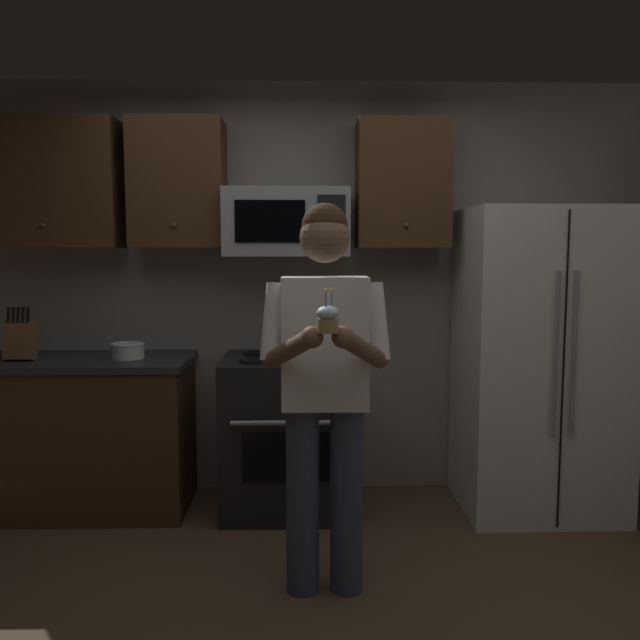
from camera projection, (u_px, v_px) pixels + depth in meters
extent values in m
plane|color=brown|center=(317.00, 638.00, 2.64)|extent=(6.00, 6.00, 0.00)
cube|color=gray|center=(311.00, 290.00, 4.24)|extent=(4.40, 0.10, 2.60)
cube|color=black|center=(287.00, 433.00, 3.94)|extent=(0.76, 0.66, 0.92)
cube|color=black|center=(286.00, 457.00, 3.61)|extent=(0.48, 0.01, 0.28)
cylinder|color=#99999E|center=(286.00, 423.00, 3.57)|extent=(0.60, 0.03, 0.03)
cylinder|color=black|center=(255.00, 361.00, 3.75)|extent=(0.18, 0.18, 0.01)
cylinder|color=black|center=(318.00, 360.00, 3.76)|extent=(0.18, 0.18, 0.01)
cylinder|color=black|center=(258.00, 353.00, 4.03)|extent=(0.18, 0.18, 0.01)
cylinder|color=black|center=(317.00, 353.00, 4.04)|extent=(0.18, 0.18, 0.01)
cube|color=#9EA0A5|center=(287.00, 223.00, 3.93)|extent=(0.74, 0.40, 0.40)
cube|color=black|center=(270.00, 221.00, 3.72)|extent=(0.40, 0.01, 0.24)
cube|color=black|center=(331.00, 221.00, 3.73)|extent=(0.16, 0.01, 0.30)
cube|color=white|center=(539.00, 361.00, 3.89)|extent=(0.90, 0.72, 1.80)
cylinder|color=gray|center=(556.00, 354.00, 3.51)|extent=(0.02, 0.02, 0.90)
cylinder|color=gray|center=(574.00, 354.00, 3.51)|extent=(0.02, 0.02, 0.90)
cube|color=black|center=(563.00, 372.00, 3.53)|extent=(0.01, 0.01, 1.74)
cube|color=#4C301C|center=(53.00, 184.00, 3.92)|extent=(0.80, 0.34, 0.76)
sphere|color=brown|center=(43.00, 225.00, 3.76)|extent=(0.03, 0.03, 0.03)
cube|color=#4C301C|center=(179.00, 184.00, 3.94)|extent=(0.55, 0.34, 0.76)
sphere|color=brown|center=(174.00, 225.00, 3.78)|extent=(0.03, 0.03, 0.03)
cube|color=#4C301C|center=(402.00, 185.00, 3.97)|extent=(0.55, 0.34, 0.76)
sphere|color=brown|center=(406.00, 225.00, 3.82)|extent=(0.03, 0.03, 0.03)
cube|color=#4C301C|center=(71.00, 437.00, 3.93)|extent=(1.40, 0.62, 0.88)
cube|color=#2D2D33|center=(68.00, 361.00, 3.88)|extent=(1.44, 0.66, 0.04)
cube|color=brown|center=(21.00, 341.00, 3.81)|extent=(0.16, 0.15, 0.24)
cylinder|color=black|center=(9.00, 315.00, 3.77)|extent=(0.02, 0.04, 0.09)
cylinder|color=black|center=(13.00, 315.00, 3.77)|extent=(0.02, 0.04, 0.09)
cylinder|color=black|center=(18.00, 315.00, 3.78)|extent=(0.02, 0.04, 0.09)
cylinder|color=black|center=(23.00, 315.00, 3.78)|extent=(0.02, 0.04, 0.09)
cylinder|color=black|center=(28.00, 315.00, 3.78)|extent=(0.02, 0.04, 0.09)
cylinder|color=white|center=(128.00, 351.00, 3.87)|extent=(0.19, 0.19, 0.08)
torus|color=white|center=(128.00, 344.00, 3.86)|extent=(0.20, 0.20, 0.01)
cylinder|color=#383F59|center=(303.00, 500.00, 2.97)|extent=(0.15, 0.15, 0.86)
cylinder|color=#383F59|center=(347.00, 499.00, 2.98)|extent=(0.15, 0.15, 0.86)
cube|color=white|center=(325.00, 342.00, 2.90)|extent=(0.38, 0.22, 0.58)
sphere|color=brown|center=(325.00, 238.00, 2.85)|extent=(0.22, 0.22, 0.22)
sphere|color=#382314|center=(325.00, 226.00, 2.85)|extent=(0.20, 0.20, 0.20)
cylinder|color=white|center=(273.00, 322.00, 2.85)|extent=(0.15, 0.18, 0.35)
cylinder|color=brown|center=(290.00, 349.00, 2.70)|extent=(0.26, 0.33, 0.21)
sphere|color=brown|center=(312.00, 337.00, 2.57)|extent=(0.09, 0.09, 0.09)
cylinder|color=white|center=(376.00, 322.00, 2.86)|extent=(0.15, 0.18, 0.35)
cylinder|color=brown|center=(362.00, 349.00, 2.71)|extent=(0.26, 0.33, 0.21)
sphere|color=brown|center=(343.00, 337.00, 2.57)|extent=(0.09, 0.09, 0.09)
cylinder|color=#A87F56|center=(328.00, 326.00, 2.55)|extent=(0.08, 0.08, 0.06)
ellipsoid|color=silver|center=(328.00, 313.00, 2.54)|extent=(0.09, 0.09, 0.06)
cylinder|color=#4CBF66|center=(331.00, 301.00, 2.54)|extent=(0.01, 0.01, 0.06)
ellipsoid|color=#FFD159|center=(332.00, 291.00, 2.53)|extent=(0.01, 0.01, 0.02)
cylinder|color=#F2D84C|center=(326.00, 300.00, 2.55)|extent=(0.01, 0.01, 0.06)
ellipsoid|color=#FFD159|center=(326.00, 291.00, 2.54)|extent=(0.01, 0.01, 0.02)
cylinder|color=#4C7FE5|center=(326.00, 301.00, 2.52)|extent=(0.01, 0.01, 0.06)
ellipsoid|color=#FFD159|center=(326.00, 291.00, 2.52)|extent=(0.01, 0.01, 0.02)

